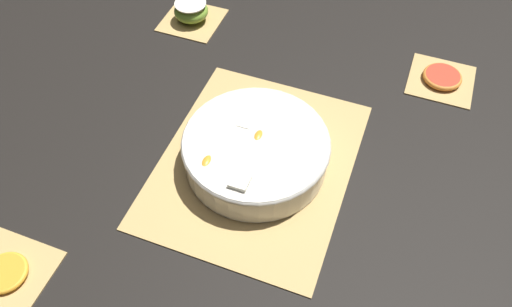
% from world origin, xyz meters
% --- Properties ---
extents(ground_plane, '(6.00, 6.00, 0.00)m').
position_xyz_m(ground_plane, '(0.00, 0.00, 0.00)').
color(ground_plane, black).
extents(bamboo_mat_center, '(0.43, 0.34, 0.01)m').
position_xyz_m(bamboo_mat_center, '(0.00, 0.00, 0.00)').
color(bamboo_mat_center, tan).
rests_on(bamboo_mat_center, ground_plane).
extents(coaster_mat_near_right, '(0.13, 0.13, 0.01)m').
position_xyz_m(coaster_mat_near_right, '(0.35, -0.29, 0.00)').
color(coaster_mat_near_right, tan).
rests_on(coaster_mat_near_right, ground_plane).
extents(coaster_mat_far_left, '(0.13, 0.13, 0.01)m').
position_xyz_m(coaster_mat_far_left, '(-0.35, 0.29, 0.00)').
color(coaster_mat_far_left, tan).
rests_on(coaster_mat_far_left, ground_plane).
extents(coaster_mat_far_right, '(0.13, 0.13, 0.01)m').
position_xyz_m(coaster_mat_far_right, '(0.35, 0.29, 0.00)').
color(coaster_mat_far_right, tan).
rests_on(coaster_mat_far_right, ground_plane).
extents(fruit_salad_bowl, '(0.27, 0.27, 0.08)m').
position_xyz_m(fruit_salad_bowl, '(-0.00, 0.00, 0.04)').
color(fruit_salad_bowl, silver).
rests_on(fruit_salad_bowl, bamboo_mat_center).
extents(apple_half, '(0.08, 0.08, 0.04)m').
position_xyz_m(apple_half, '(0.35, 0.29, 0.03)').
color(apple_half, '#7FAD38').
rests_on(apple_half, coaster_mat_far_right).
extents(orange_slice_whole, '(0.07, 0.07, 0.01)m').
position_xyz_m(orange_slice_whole, '(-0.35, 0.29, 0.01)').
color(orange_slice_whole, orange).
rests_on(orange_slice_whole, coaster_mat_far_left).
extents(grapefruit_slice, '(0.08, 0.08, 0.01)m').
position_xyz_m(grapefruit_slice, '(0.35, -0.29, 0.01)').
color(grapefruit_slice, red).
rests_on(grapefruit_slice, coaster_mat_near_right).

